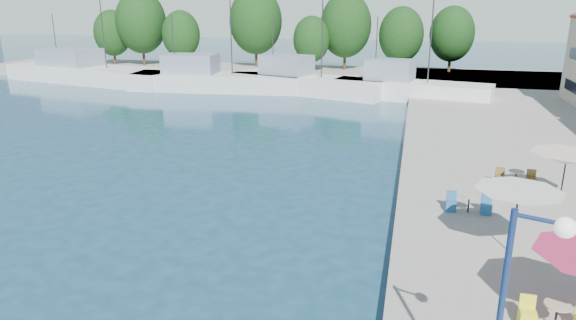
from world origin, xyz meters
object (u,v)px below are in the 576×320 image
(trawler_01, at_px, (89,73))
(trawler_03, at_px, (303,83))
(umbrella_white, at_px, (518,197))
(umbrella_cream, at_px, (566,159))
(trawler_04, at_px, (407,89))
(trawler_02, at_px, (212,80))
(street_lamp, at_px, (523,292))

(trawler_01, bearing_deg, trawler_03, 9.07)
(umbrella_white, xyz_separation_m, umbrella_cream, (2.83, 5.48, -0.05))
(trawler_01, bearing_deg, umbrella_cream, -22.31)
(trawler_03, distance_m, umbrella_white, 37.89)
(umbrella_white, bearing_deg, trawler_04, 97.42)
(trawler_02, distance_m, street_lamp, 48.89)
(trawler_01, relative_size, trawler_02, 1.27)
(umbrella_white, xyz_separation_m, street_lamp, (-1.56, -8.88, 1.39))
(umbrella_white, bearing_deg, street_lamp, -99.97)
(trawler_01, distance_m, trawler_02, 16.77)
(umbrella_white, bearing_deg, trawler_03, 113.34)
(umbrella_cream, bearing_deg, trawler_03, 121.33)
(trawler_03, xyz_separation_m, trawler_04, (10.67, -1.48, 0.00))
(trawler_04, height_order, umbrella_cream, trawler_04)
(trawler_03, xyz_separation_m, street_lamp, (13.44, -43.64, 3.02))
(trawler_01, distance_m, trawler_04, 37.30)
(trawler_03, distance_m, umbrella_cream, 34.31)
(trawler_02, bearing_deg, street_lamp, -66.28)
(trawler_03, bearing_deg, trawler_01, -165.32)
(trawler_01, height_order, umbrella_white, trawler_01)
(umbrella_white, relative_size, street_lamp, 0.59)
(trawler_04, relative_size, umbrella_white, 5.18)
(trawler_01, relative_size, street_lamp, 4.70)
(trawler_03, height_order, street_lamp, trawler_03)
(trawler_04, bearing_deg, umbrella_cream, -63.14)
(trawler_03, bearing_deg, umbrella_white, -48.49)
(trawler_01, height_order, trawler_04, same)
(trawler_04, bearing_deg, street_lamp, -73.82)
(trawler_02, xyz_separation_m, trawler_03, (9.91, 0.79, 0.00))
(trawler_01, relative_size, trawler_03, 1.36)
(trawler_02, distance_m, umbrella_white, 42.15)
(trawler_04, xyz_separation_m, umbrella_cream, (7.16, -27.79, 1.58))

